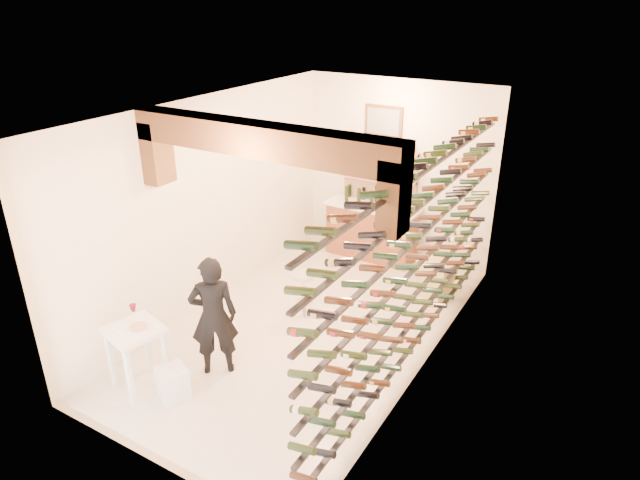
% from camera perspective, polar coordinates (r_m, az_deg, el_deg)
% --- Properties ---
extents(ground, '(6.00, 6.00, 0.00)m').
position_cam_1_polar(ground, '(8.27, -1.07, -8.98)').
color(ground, beige).
rests_on(ground, ground).
extents(room_shell, '(3.52, 6.02, 3.21)m').
position_cam_1_polar(room_shell, '(7.08, -2.32, 5.43)').
color(room_shell, white).
rests_on(room_shell, ground).
extents(wine_rack, '(0.32, 5.70, 2.56)m').
position_cam_1_polar(wine_rack, '(6.93, 9.68, -1.65)').
color(wine_rack, black).
rests_on(wine_rack, ground).
extents(back_counter, '(1.70, 0.62, 1.29)m').
position_cam_1_polar(back_counter, '(10.22, 5.28, 1.07)').
color(back_counter, brown).
rests_on(back_counter, ground).
extents(back_shelving, '(1.40, 0.31, 2.73)m').
position_cam_1_polar(back_shelving, '(10.19, 6.00, 4.81)').
color(back_shelving, tan).
rests_on(back_shelving, ground).
extents(tasting_table, '(0.73, 0.73, 1.05)m').
position_cam_1_polar(tasting_table, '(7.13, -18.34, -9.60)').
color(tasting_table, white).
rests_on(tasting_table, ground).
extents(white_stool, '(0.44, 0.44, 0.41)m').
position_cam_1_polar(white_stool, '(7.14, -14.81, -13.97)').
color(white_stool, white).
rests_on(white_stool, ground).
extents(person, '(0.70, 0.68, 1.62)m').
position_cam_1_polar(person, '(7.14, -10.84, -7.65)').
color(person, black).
rests_on(person, ground).
extents(chrome_barstool, '(0.35, 0.35, 0.67)m').
position_cam_1_polar(chrome_barstool, '(8.43, -1.70, -5.21)').
color(chrome_barstool, silver).
rests_on(chrome_barstool, ground).
extents(crate_lower, '(0.57, 0.48, 0.29)m').
position_cam_1_polar(crate_lower, '(9.22, 11.57, -4.72)').
color(crate_lower, '#DDC379').
rests_on(crate_lower, ground).
extents(crate_upper, '(0.60, 0.48, 0.31)m').
position_cam_1_polar(crate_upper, '(9.08, 11.72, -3.07)').
color(crate_upper, '#DDC379').
rests_on(crate_upper, crate_lower).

